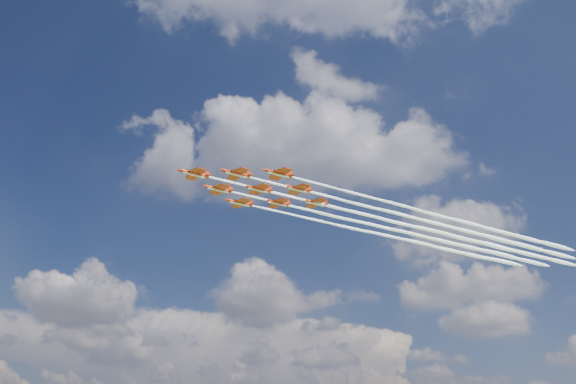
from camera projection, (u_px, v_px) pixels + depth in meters
name	position (u px, v px, depth m)	size (l,w,h in m)	color
jet_lead	(382.00, 219.00, 194.68)	(112.13, 96.43, 2.57)	#BA250A
jet_row2_port	(418.00, 219.00, 194.65)	(112.13, 96.43, 2.57)	#BA250A
jet_row2_starb	(394.00, 230.00, 204.52)	(112.13, 96.43, 2.57)	#BA250A
jet_row3_port	(453.00, 219.00, 194.63)	(112.13, 96.43, 2.57)	#BA250A
jet_row3_centre	(427.00, 230.00, 204.49)	(112.13, 96.43, 2.57)	#BA250A
jet_row3_starb	(404.00, 239.00, 214.36)	(112.13, 96.43, 2.57)	#BA250A
jet_row4_port	(460.00, 230.00, 204.47)	(112.13, 96.43, 2.57)	#BA250A
jet_row4_starb	(436.00, 239.00, 214.33)	(112.13, 96.43, 2.57)	#BA250A
jet_tail	(468.00, 239.00, 214.31)	(112.13, 96.43, 2.57)	#BA250A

